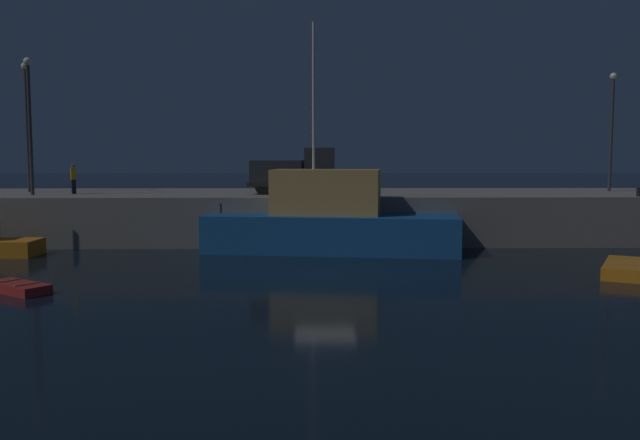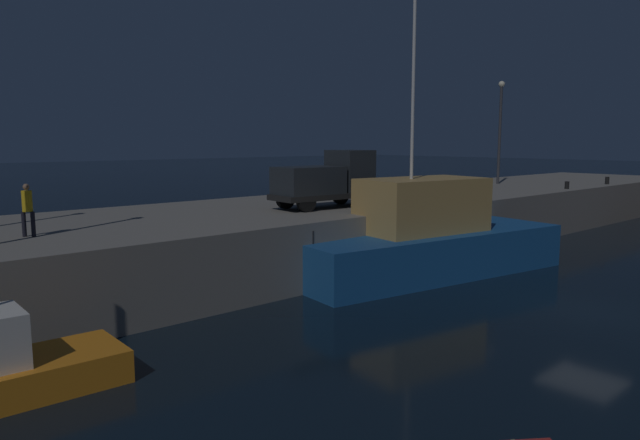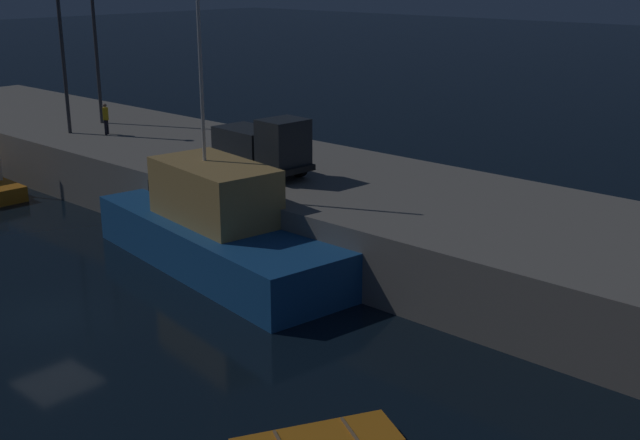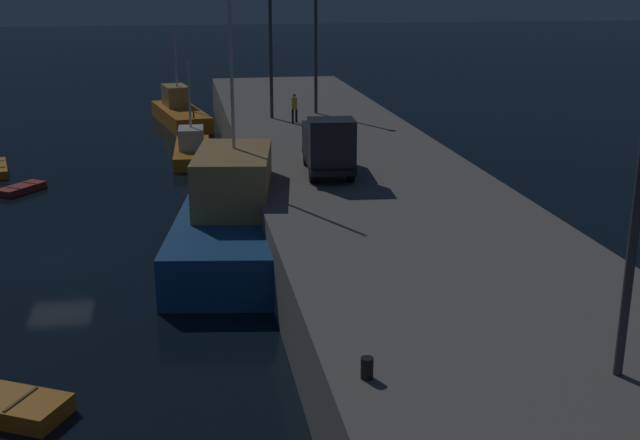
{
  "view_description": "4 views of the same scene",
  "coord_description": "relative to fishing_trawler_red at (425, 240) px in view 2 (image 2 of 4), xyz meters",
  "views": [
    {
      "loc": [
        -0.69,
        -27.71,
        4.93
      ],
      "look_at": [
        -0.03,
        10.94,
        1.26
      ],
      "focal_mm": 38.38,
      "sensor_mm": 36.0,
      "label": 1
    },
    {
      "loc": [
        -19.77,
        -8.29,
        5.8
      ],
      "look_at": [
        -0.75,
        12.82,
        1.94
      ],
      "focal_mm": 32.87,
      "sensor_mm": 36.0,
      "label": 2
    },
    {
      "loc": [
        24.06,
        -12.65,
        11.53
      ],
      "look_at": [
        1.92,
        11.7,
        1.22
      ],
      "focal_mm": 45.34,
      "sensor_mm": 36.0,
      "label": 3
    },
    {
      "loc": [
        32.69,
        5.3,
        11.11
      ],
      "look_at": [
        2.21,
        10.61,
        1.71
      ],
      "focal_mm": 45.51,
      "sensor_mm": 36.0,
      "label": 4
    }
  ],
  "objects": [
    {
      "name": "dockworker",
      "position": [
        -14.7,
        4.65,
        2.19
      ],
      "size": [
        0.44,
        0.44,
        1.72
      ],
      "color": "black",
      "rests_on": "pier_quay"
    },
    {
      "name": "bollard_west",
      "position": [
        22.99,
        1.69,
        1.47
      ],
      "size": [
        0.28,
        0.28,
        0.53
      ],
      "primitive_type": "cylinder",
      "color": "black",
      "rests_on": "pier_quay"
    },
    {
      "name": "bollard_central",
      "position": [
        16.81,
        1.71,
        1.45
      ],
      "size": [
        0.28,
        0.28,
        0.49
      ],
      "primitive_type": "cylinder",
      "color": "black",
      "rests_on": "pier_quay"
    },
    {
      "name": "fishing_trawler_red",
      "position": [
        0.0,
        0.0,
        0.0
      ],
      "size": [
        13.36,
        6.21,
        11.61
      ],
      "color": "#195193",
      "rests_on": "ground"
    },
    {
      "name": "ground_plane",
      "position": [
        -0.46,
        -7.31,
        -1.5
      ],
      "size": [
        320.0,
        320.0,
        0.0
      ],
      "primitive_type": "plane",
      "color": "black"
    },
    {
      "name": "lamp_post_central",
      "position": [
        17.58,
        7.17,
        5.49
      ],
      "size": [
        0.44,
        0.44,
        7.27
      ],
      "color": "#38383D",
      "rests_on": "pier_quay"
    },
    {
      "name": "utility_truck",
      "position": [
        -1.85,
        4.29,
        2.5
      ],
      "size": [
        5.24,
        2.3,
        2.65
      ],
      "color": "black",
      "rests_on": "pier_quay"
    },
    {
      "name": "pier_quay",
      "position": [
        -0.46,
        6.05,
        -0.15
      ],
      "size": [
        72.94,
        10.4,
        2.71
      ],
      "color": "gray",
      "rests_on": "ground"
    }
  ]
}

